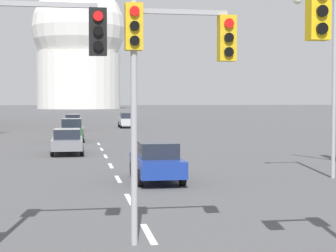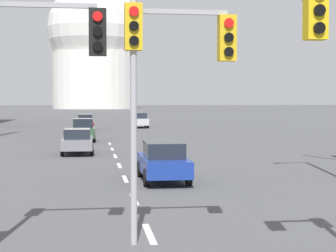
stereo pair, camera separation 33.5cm
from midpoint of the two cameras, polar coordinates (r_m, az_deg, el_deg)
lane_stripe_1 at (r=12.93m, az=-2.76°, el=-10.87°), size 0.16×2.00×0.01m
lane_stripe_2 at (r=17.32m, az=-4.50°, el=-7.43°), size 0.16×2.00×0.01m
lane_stripe_3 at (r=21.75m, az=-5.53°, el=-5.38°), size 0.16×2.00×0.01m
lane_stripe_4 at (r=26.21m, az=-6.20°, el=-4.03°), size 0.16×2.00×0.01m
lane_stripe_5 at (r=30.68m, az=-6.68°, el=-3.07°), size 0.16×2.00×0.01m
lane_stripe_6 at (r=35.16m, az=-7.03°, el=-2.36°), size 0.16×2.00×0.01m
lane_stripe_7 at (r=39.64m, az=-7.31°, el=-1.80°), size 0.16×2.00×0.01m
traffic_signal_near_left at (r=11.74m, az=-15.10°, el=7.12°), size 2.58×0.34×5.20m
traffic_signal_centre_tall at (r=11.74m, az=-0.96°, el=6.84°), size 2.34×0.34×5.11m
street_lamp_right at (r=22.53m, az=15.34°, el=5.97°), size 1.79×0.36×7.04m
sedan_near_left at (r=57.52m, az=-9.82°, el=0.36°), size 1.72×4.60×1.66m
sedan_near_right at (r=32.29m, az=-10.50°, el=-1.50°), size 1.77×4.44×1.43m
sedan_mid_centre at (r=20.97m, az=-1.63°, el=-3.60°), size 1.69×4.11×1.49m
sedan_far_left at (r=42.01m, az=-9.99°, el=-0.42°), size 1.76×3.82×1.71m
sedan_far_right at (r=62.93m, az=-4.35°, el=0.59°), size 1.76×4.46×1.67m
capitol_dome at (r=220.71m, az=-9.10°, el=8.09°), size 35.43×35.43×50.04m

